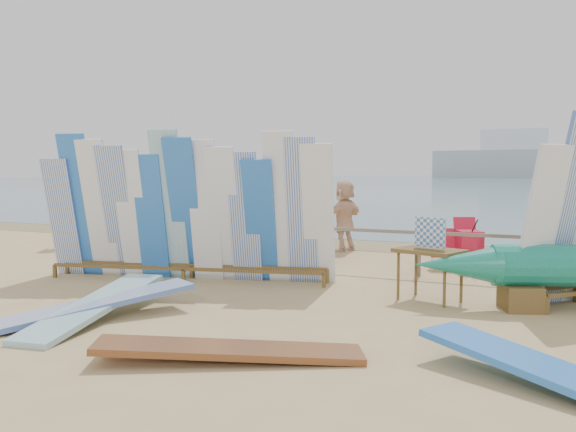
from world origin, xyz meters
The scene contains 23 objects.
ground centered at (0.00, 0.00, 0.00)m, with size 160.00×160.00×0.00m, color tan.
ocean centered at (0.00, 128.00, 0.00)m, with size 320.00×240.00×0.02m, color slate.
wet_sand_strip centered at (0.00, 7.20, 0.00)m, with size 40.00×2.60×0.01m, color olive.
distant_ship centered at (-12.00, 180.00, 5.31)m, with size 45.00×8.00×14.00m.
fence centered at (0.00, 3.00, 0.63)m, with size 12.08×0.08×0.90m.
main_surfboard_rack centered at (-1.55, 0.88, 1.17)m, with size 5.19×1.91×2.62m.
vendor_table centered at (2.64, 0.98, 0.41)m, with size 1.09×0.92×1.23m.
flat_board_e centered at (-1.06, -2.01, 0.00)m, with size 0.56×2.70×0.07m, color silver.
flat_board_a centered at (-1.01, -1.99, 0.00)m, with size 0.56×2.70×0.07m, color #7CB5C7.
flat_board_d centered at (4.47, -2.29, 0.00)m, with size 0.56×2.70×0.07m, color blue.
flat_board_c centered at (1.43, -2.71, 0.00)m, with size 0.56×2.70×0.07m, color brown.
beach_chair_left centered at (-0.30, 3.70, 0.24)m, with size 0.59×0.61×0.81m.
beach_chair_right centered at (2.26, 3.97, 0.23)m, with size 0.63×0.64×0.79m.
stroller centered at (2.70, 4.11, 0.40)m, with size 0.76×0.87×1.01m.
beachgoer_0 centered at (-6.87, 3.62, 0.91)m, with size 0.89×0.43×1.83m, color tan.
beachgoer_extra_1 centered at (-5.17, 5.58, 0.87)m, with size 1.02×0.44×1.74m, color #8C6042.
beachgoer_8 centered at (4.30, 3.60, 0.95)m, with size 0.92×0.44×1.89m, color beige.
beachgoer_4 centered at (-0.56, 4.53, 0.92)m, with size 1.08×0.47×1.85m, color #8C6042.
beachgoer_3 centered at (-2.20, 5.12, 0.88)m, with size 1.14×0.47×1.76m, color tan.
beachgoer_11 centered at (-4.98, 5.83, 0.89)m, with size 1.65×0.53×1.78m, color beige.
beachgoer_5 centered at (-0.43, 5.76, 0.85)m, with size 1.58×0.51×1.70m, color beige.
beachgoer_1 centered at (-3.07, 5.33, 0.93)m, with size 0.68×0.37×1.87m, color #8C6042.
beachgoer_7 centered at (4.12, 6.27, 0.78)m, with size 0.57×0.31×1.55m, color #8C6042.
Camera 1 is at (4.54, -7.91, 1.91)m, focal length 38.00 mm.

